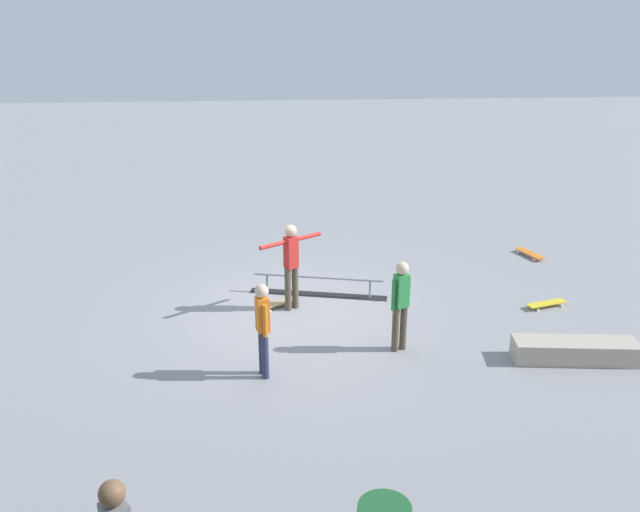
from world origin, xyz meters
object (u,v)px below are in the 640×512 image
skate_ledge (575,351)px  loose_skateboard_yellow (547,304)px  skateboard_main (279,303)px  skater_main (291,261)px  bystander_green_shirt (401,301)px  bystander_orange_shirt (263,325)px  loose_skateboard_orange (530,253)px  grind_rail (318,287)px

skate_ledge → loose_skateboard_yellow: bearing=-100.3°
skate_ledge → skateboard_main: (4.66, -2.42, -0.10)m
skate_ledge → skater_main: (4.42, -2.31, 0.78)m
bystander_green_shirt → bystander_orange_shirt: size_ratio=1.02×
loose_skateboard_orange → loose_skateboard_yellow: bearing=145.5°
skateboard_main → loose_skateboard_yellow: 5.04m
skate_ledge → bystander_green_shirt: bearing=-11.9°
skateboard_main → loose_skateboard_orange: size_ratio=0.96×
skater_main → skateboard_main: (0.23, -0.10, -0.88)m
grind_rail → skate_ledge: 4.86m
bystander_orange_shirt → skateboard_main: bearing=157.2°
bystander_green_shirt → loose_skateboard_orange: bearing=24.1°
grind_rail → skate_ledge: size_ratio=1.38×
loose_skateboard_yellow → bystander_orange_shirt: bearing=-174.8°
loose_skateboard_orange → bystander_orange_shirt: bearing=108.6°
skate_ledge → skater_main: skater_main is taller
grind_rail → loose_skateboard_yellow: (-4.25, 0.91, -0.10)m
skate_ledge → bystander_green_shirt: 2.88m
skater_main → bystander_orange_shirt: bearing=-135.3°
grind_rail → loose_skateboard_orange: (-4.95, -1.77, -0.10)m
bystander_orange_shirt → loose_skateboard_yellow: (-5.30, -2.07, -0.78)m
loose_skateboard_orange → grind_rail: bearing=89.9°
grind_rail → bystander_green_shirt: bearing=129.7°
bystander_green_shirt → bystander_orange_shirt: (2.21, 0.65, -0.02)m
bystander_orange_shirt → loose_skateboard_orange: 7.70m
skateboard_main → bystander_green_shirt: 2.78m
skateboard_main → bystander_green_shirt: (-1.93, 1.84, 0.80)m
skate_ledge → bystander_orange_shirt: (4.94, 0.08, 0.68)m
skateboard_main → bystander_green_shirt: size_ratio=0.51×
grind_rail → bystander_orange_shirt: (1.05, 2.99, 0.68)m
bystander_green_shirt → loose_skateboard_yellow: size_ratio=1.88×
loose_skateboard_yellow → loose_skateboard_orange: (-0.71, -2.68, 0.00)m
skater_main → loose_skateboard_yellow: (-4.78, 0.31, -0.88)m
bystander_orange_shirt → loose_skateboard_yellow: size_ratio=1.83×
loose_skateboard_yellow → loose_skateboard_orange: size_ratio=1.00×
bystander_orange_shirt → loose_skateboard_yellow: 5.74m
skate_ledge → bystander_orange_shirt: bystander_orange_shirt is taller
grind_rail → skate_ledge: bearing=156.5°
skateboard_main → bystander_green_shirt: bystander_green_shirt is taller
skater_main → bystander_orange_shirt: (0.52, 2.39, -0.10)m
skateboard_main → loose_skateboard_yellow: (-5.02, 0.42, 0.00)m
grind_rail → loose_skateboard_yellow: size_ratio=3.26×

